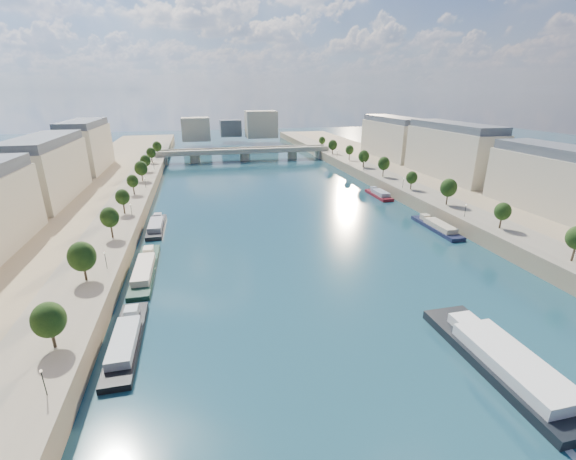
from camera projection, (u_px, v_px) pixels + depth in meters
ground at (296, 229)px, 128.85m from camera, size 700.00×700.00×0.00m
quay_left at (58, 240)px, 112.58m from camera, size 44.00×520.00×5.00m
quay_right at (483, 208)px, 143.40m from camera, size 44.00×520.00×5.00m
pave_left at (111, 228)px, 114.92m from camera, size 14.00×520.00×0.10m
pave_right at (448, 204)px, 139.31m from camera, size 14.00×520.00×0.10m
trees_left at (117, 208)px, 115.31m from camera, size 4.80×268.80×8.26m
trees_right at (430, 183)px, 146.17m from camera, size 4.80×268.80×8.26m
lamps_left at (120, 229)px, 105.80m from camera, size 0.36×200.36×4.28m
lamps_right at (430, 193)px, 141.99m from camera, size 0.36×200.36×4.28m
buildings_left at (14, 186)px, 115.99m from camera, size 16.00×226.00×23.20m
buildings_right at (496, 163)px, 152.37m from camera, size 16.00×226.00×23.20m
skyline at (236, 126)px, 325.27m from camera, size 79.00×42.00×22.00m
bridge at (245, 153)px, 251.56m from camera, size 112.00×12.00×8.15m
tour_barge at (502, 361)px, 64.07m from camera, size 9.24×31.94×4.33m
moored_barges_left at (126, 341)px, 69.91m from camera, size 5.00×154.00×3.60m
moored_barges_right at (517, 272)px, 96.42m from camera, size 5.00×162.98×3.60m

